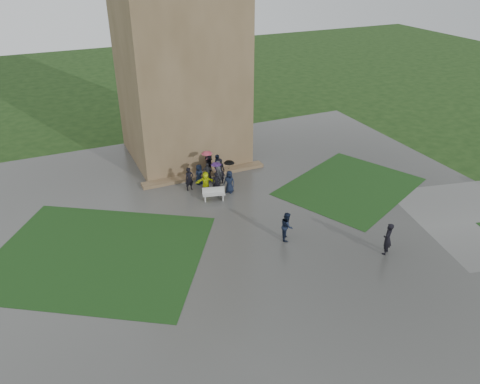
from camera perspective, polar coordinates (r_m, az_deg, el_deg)
name	(u,v)px	position (r m, az deg, el deg)	size (l,w,h in m)	color
ground	(274,257)	(25.13, 4.13, -7.90)	(120.00, 120.00, 0.00)	black
plaza	(257,238)	(26.57, 2.11, -5.57)	(34.00, 34.00, 0.02)	#383836
lawn_inset_left	(98,255)	(26.32, -16.93, -7.30)	(11.00, 9.00, 0.01)	black
lawn_inset_right	(350,187)	(32.76, 13.26, 0.66)	(9.00, 7.00, 0.01)	black
tower	(178,35)	(34.68, -7.56, 18.43)	(8.00, 8.00, 18.00)	brown
tower_plinth	(204,175)	(33.40, -4.35, 2.14)	(9.00, 0.80, 0.22)	brown
bench	(214,194)	(30.13, -3.22, -0.22)	(1.51, 0.80, 0.83)	#AFAFAA
visitor_cluster	(212,172)	(31.84, -3.42, 2.50)	(3.17, 4.00, 2.36)	black
pedestrian_mid	(287,226)	(26.12, 5.74, -4.15)	(0.82, 0.47, 1.68)	black
pedestrian_near	(388,239)	(25.99, 17.55, -5.46)	(0.67, 0.44, 1.83)	black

